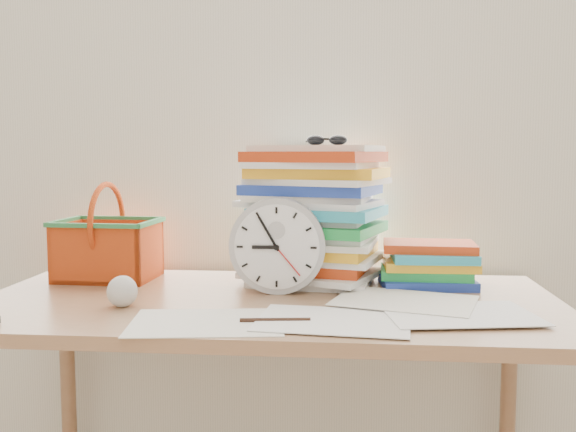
# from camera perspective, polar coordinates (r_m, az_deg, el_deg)

# --- Properties ---
(curtain) EXTENTS (2.40, 0.01, 2.50)m
(curtain) POSITION_cam_1_polar(r_m,az_deg,el_deg) (1.91, -0.38, 11.60)
(curtain) COLOR white
(curtain) RESTS_ON room_shell
(desk) EXTENTS (1.40, 0.70, 0.75)m
(desk) POSITION_cam_1_polar(r_m,az_deg,el_deg) (1.58, -1.73, -9.98)
(desk) COLOR #906543
(desk) RESTS_ON ground
(paper_stack) EXTENTS (0.43, 0.39, 0.37)m
(paper_stack) POSITION_cam_1_polar(r_m,az_deg,el_deg) (1.74, 2.15, 0.17)
(paper_stack) COLOR white
(paper_stack) RESTS_ON desk
(clock) EXTENTS (0.24, 0.05, 0.24)m
(clock) POSITION_cam_1_polar(r_m,az_deg,el_deg) (1.60, -0.92, -2.65)
(clock) COLOR #B2B2B3
(clock) RESTS_ON desk
(sunglasses) EXTENTS (0.15, 0.13, 0.03)m
(sunglasses) POSITION_cam_1_polar(r_m,az_deg,el_deg) (1.75, 3.47, 6.75)
(sunglasses) COLOR black
(sunglasses) RESTS_ON paper_stack
(book_stack) EXTENTS (0.27, 0.21, 0.12)m
(book_stack) POSITION_cam_1_polar(r_m,az_deg,el_deg) (1.74, 12.19, -4.21)
(book_stack) COLOR white
(book_stack) RESTS_ON desk
(basket) EXTENTS (0.27, 0.22, 0.26)m
(basket) POSITION_cam_1_polar(r_m,az_deg,el_deg) (1.85, -15.75, -1.37)
(basket) COLOR #DD4D15
(basket) RESTS_ON desk
(crumpled_ball) EXTENTS (0.07, 0.07, 0.07)m
(crumpled_ball) POSITION_cam_1_polar(r_m,az_deg,el_deg) (1.53, -14.54, -6.47)
(crumpled_ball) COLOR silver
(crumpled_ball) RESTS_ON desk
(pen) EXTENTS (0.15, 0.03, 0.01)m
(pen) POSITION_cam_1_polar(r_m,az_deg,el_deg) (1.35, -1.15, -9.24)
(pen) COLOR black
(pen) RESTS_ON desk
(scattered_papers) EXTENTS (1.26, 0.42, 0.02)m
(scattered_papers) POSITION_cam_1_polar(r_m,az_deg,el_deg) (1.56, -1.74, -7.12)
(scattered_papers) COLOR white
(scattered_papers) RESTS_ON desk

